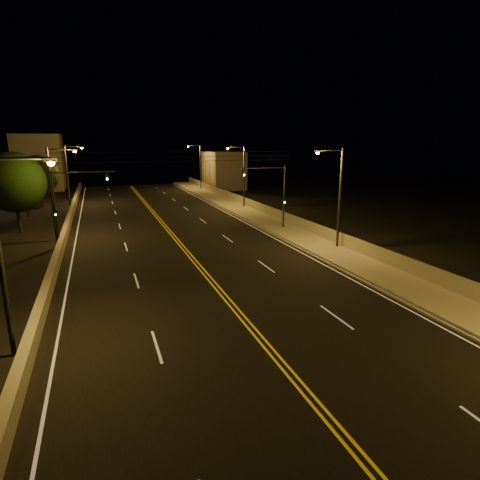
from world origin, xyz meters
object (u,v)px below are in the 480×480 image
object	(u,v)px
streetlight_5	(55,187)
streetlight_6	(69,171)
traffic_signal_right	(275,190)
tree_0	(14,182)
streetlight_4	(7,243)
tree_1	(25,183)
streetlight_3	(199,164)
streetlight_2	(242,172)
tree_2	(39,174)
streetlight_1	(337,192)
traffic_signal_left	(67,199)

from	to	relation	value
streetlight_5	streetlight_6	xyz separation A→B (m)	(0.00, 22.42, 0.00)
traffic_signal_right	tree_0	size ratio (longest dim) A/B	0.82
streetlight_4	traffic_signal_right	xyz separation A→B (m)	(19.92, 18.48, -0.75)
tree_1	streetlight_3	bearing A→B (deg)	37.87
traffic_signal_right	streetlight_2	bearing A→B (deg)	83.90
traffic_signal_right	tree_0	world-z (taller)	tree_0
streetlight_2	tree_2	world-z (taller)	streetlight_2
streetlight_1	streetlight_5	size ratio (longest dim) A/B	1.00
streetlight_3	traffic_signal_right	distance (m)	37.11
streetlight_1	traffic_signal_right	world-z (taller)	streetlight_1
tree_1	streetlight_2	bearing A→B (deg)	-7.14
streetlight_3	streetlight_6	xyz separation A→B (m)	(-21.39, -11.90, 0.00)
streetlight_3	traffic_signal_left	distance (m)	42.28
tree_0	tree_2	size ratio (longest dim) A/B	1.11
tree_0	tree_2	distance (m)	16.71
streetlight_2	traffic_signal_left	world-z (taller)	streetlight_2
streetlight_1	streetlight_5	distance (m)	24.18
streetlight_3	tree_1	bearing A→B (deg)	-142.13
streetlight_4	streetlight_3	bearing A→B (deg)	68.94
streetlight_2	streetlight_6	xyz separation A→B (m)	(-21.39, 11.46, 0.00)
streetlight_2	streetlight_5	distance (m)	24.03
streetlight_4	tree_1	size ratio (longest dim) A/B	1.30
tree_1	traffic_signal_right	bearing A→B (deg)	-34.79
traffic_signal_left	tree_0	bearing A→B (deg)	123.59
streetlight_5	tree_0	bearing A→B (deg)	129.48
streetlight_3	streetlight_5	xyz separation A→B (m)	(-21.39, -34.32, 0.00)
streetlight_2	traffic_signal_right	bearing A→B (deg)	-96.10
streetlight_4	traffic_signal_left	distance (m)	18.52
tree_2	streetlight_4	bearing A→B (deg)	-84.94
traffic_signal_right	streetlight_6	bearing A→B (deg)	128.37
traffic_signal_right	tree_2	bearing A→B (deg)	134.38
traffic_signal_right	tree_1	bearing A→B (deg)	145.21
streetlight_1	traffic_signal_left	bearing A→B (deg)	157.26
streetlight_5	streetlight_6	size ratio (longest dim) A/B	1.00
streetlight_2	tree_1	distance (m)	26.08
streetlight_1	streetlight_5	bearing A→B (deg)	152.22
streetlight_4	traffic_signal_right	bearing A→B (deg)	42.84
streetlight_6	traffic_signal_left	xyz separation A→B (m)	(1.06, -25.17, -0.75)
traffic_signal_left	tree_0	distance (m)	9.07
streetlight_1	tree_1	world-z (taller)	streetlight_1
streetlight_1	streetlight_4	xyz separation A→B (m)	(-21.39, -9.96, 0.00)
streetlight_6	traffic_signal_right	size ratio (longest dim) A/B	1.27
traffic_signal_right	traffic_signal_left	xyz separation A→B (m)	(-18.86, 0.00, 0.00)
streetlight_1	tree_0	distance (m)	29.97
streetlight_3	streetlight_2	bearing A→B (deg)	-90.00
streetlight_5	tree_0	size ratio (longest dim) A/B	1.05
traffic_signal_right	streetlight_3	bearing A→B (deg)	87.74
traffic_signal_left	streetlight_5	bearing A→B (deg)	111.16
streetlight_2	traffic_signal_right	world-z (taller)	streetlight_2
streetlight_5	streetlight_2	bearing A→B (deg)	27.14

